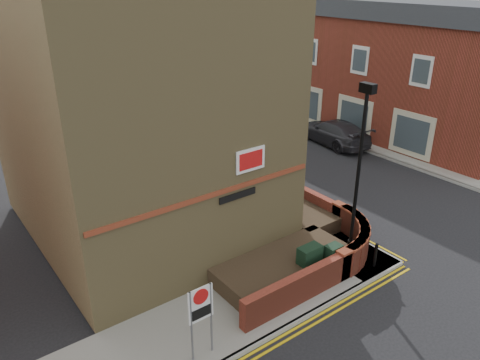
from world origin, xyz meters
name	(u,v)px	position (x,y,z in m)	size (l,w,h in m)	color
ground	(343,297)	(0.00, 0.00, 0.00)	(120.00, 120.00, 0.00)	black
pavement_corner	(227,314)	(-3.50, 1.50, 0.06)	(13.00, 3.00, 0.12)	gray
pavement_main	(161,145)	(2.00, 16.00, 0.06)	(2.00, 32.00, 0.12)	gray
pavement_far	(327,124)	(13.00, 13.00, 0.06)	(4.00, 40.00, 0.12)	gray
kerb_side	(258,343)	(-3.50, 0.00, 0.06)	(13.00, 0.15, 0.12)	gray
kerb_main_near	(175,142)	(3.00, 16.00, 0.06)	(0.15, 32.00, 0.12)	gray
kerb_main_far	(306,129)	(11.00, 13.00, 0.06)	(0.15, 40.00, 0.12)	gray
yellow_lines_side	(264,350)	(-3.50, -0.25, 0.01)	(13.00, 0.28, 0.01)	gold
yellow_lines_main	(179,142)	(3.25, 16.00, 0.01)	(0.28, 32.00, 0.01)	gold
corner_building	(134,71)	(-2.84, 8.00, 6.23)	(8.95, 10.40, 13.60)	#917D4D
garden_wall	(290,261)	(0.00, 2.50, 0.00)	(6.80, 6.00, 1.20)	maroon
lamppost	(358,177)	(1.60, 1.20, 3.34)	(0.25, 0.50, 6.30)	black
utility_cabinet_large	(309,262)	(-0.30, 1.30, 0.72)	(0.80, 0.45, 1.20)	black
utility_cabinet_small	(333,260)	(0.50, 1.00, 0.67)	(0.55, 0.40, 1.10)	black
bollard_near	(375,255)	(2.00, 0.40, 0.57)	(0.11, 0.11, 0.90)	black
bollard_far	(368,240)	(2.60, 1.20, 0.57)	(0.11, 0.11, 0.90)	black
zone_sign	(201,310)	(-5.00, 0.50, 1.64)	(0.72, 0.07, 2.20)	slate
far_terrace	(305,54)	(14.50, 17.00, 4.04)	(5.40, 30.40, 8.00)	maroon
far_terrace_cream	(165,27)	(14.50, 38.00, 4.05)	(5.40, 12.40, 8.00)	beige
tree_near	(172,71)	(2.00, 14.05, 4.70)	(3.64, 3.65, 6.70)	#382B1E
tree_mid	(110,44)	(2.00, 22.05, 5.20)	(4.03, 4.03, 7.42)	#382B1E
tree_far	(69,36)	(2.00, 30.05, 4.91)	(3.81, 3.81, 7.00)	#382B1E
traffic_light_assembly	(103,74)	(2.40, 25.00, 2.78)	(0.20, 0.16, 4.20)	black
silver_car_near	(212,134)	(4.38, 14.03, 0.78)	(1.65, 4.74, 1.56)	#9DA1A4
red_car_main	(191,121)	(5.00, 17.48, 0.60)	(2.00, 4.34, 1.20)	#A04011
grey_car_far	(333,132)	(10.50, 10.21, 0.73)	(2.04, 5.02, 1.46)	#2E2D32
silver_car_far	(241,102)	(10.21, 18.95, 0.77)	(1.83, 4.55, 1.55)	#A3A4AB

